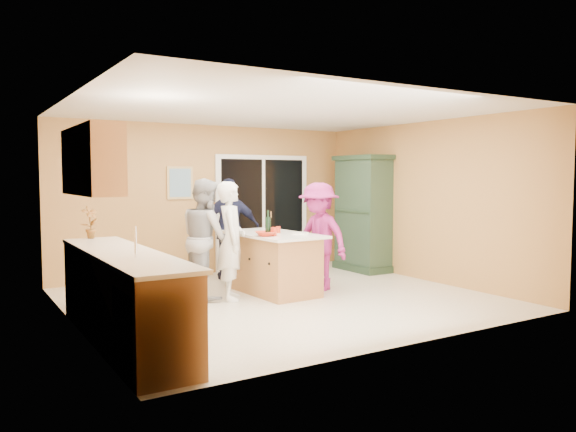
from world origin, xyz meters
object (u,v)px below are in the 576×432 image
woman_grey (206,238)px  woman_magenta (319,237)px  woman_white (231,241)px  kitchen_island (272,264)px  woman_navy (230,229)px  green_hutch (363,215)px

woman_grey → woman_magenta: 1.70m
woman_white → woman_grey: woman_grey is taller
kitchen_island → woman_magenta: size_ratio=1.06×
woman_white → woman_grey: size_ratio=0.97×
woman_grey → woman_navy: woman_grey is taller
green_hutch → woman_white: size_ratio=1.27×
kitchen_island → green_hutch: green_hutch is taller
green_hutch → kitchen_island: bearing=-160.5°
green_hutch → woman_navy: 2.50m
green_hutch → woman_navy: (-2.45, 0.43, -0.18)m
kitchen_island → woman_grey: bearing=168.1°
woman_grey → green_hutch: bearing=-74.6°
kitchen_island → woman_navy: bearing=90.5°
woman_grey → woman_white: bearing=-132.9°
kitchen_island → woman_magenta: 0.82m
woman_white → woman_navy: (0.65, 1.39, 0.02)m
green_hutch → woman_grey: green_hutch is taller
kitchen_island → green_hutch: 2.59m
green_hutch → woman_magenta: (-1.69, -1.05, -0.21)m
green_hutch → woman_grey: (-3.36, -0.69, -0.17)m
kitchen_island → woman_magenta: woman_magenta is taller
woman_white → woman_magenta: (1.41, -0.09, -0.01)m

